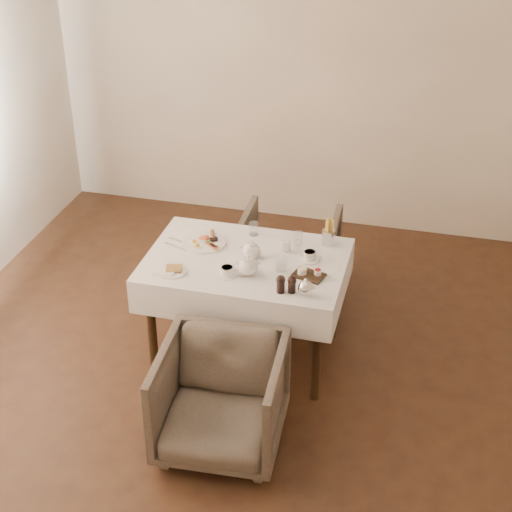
{
  "coord_description": "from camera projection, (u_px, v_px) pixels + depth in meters",
  "views": [
    {
      "loc": [
        1.09,
        -3.72,
        3.33
      ],
      "look_at": [
        0.04,
        0.38,
        0.82
      ],
      "focal_mm": 55.0,
      "sensor_mm": 36.0,
      "label": 1
    }
  ],
  "objects": [
    {
      "name": "armchair_near",
      "position": [
        221.0,
        399.0,
        4.49
      ],
      "size": [
        0.74,
        0.76,
        0.66
      ],
      "primitive_type": "imported",
      "rotation": [
        0.0,
        0.0,
        0.06
      ],
      "color": "#493F35",
      "rests_on": "ground"
    },
    {
      "name": "table",
      "position": [
        246.0,
        274.0,
        5.07
      ],
      "size": [
        1.28,
        0.88,
        0.75
      ],
      "color": "black",
      "rests_on": "ground"
    },
    {
      "name": "teacup_far",
      "position": [
        310.0,
        256.0,
        4.99
      ],
      "size": [
        0.13,
        0.13,
        0.06
      ],
      "rotation": [
        0.0,
        0.0,
        -0.36
      ],
      "color": "white",
      "rests_on": "table"
    },
    {
      "name": "silver_pot",
      "position": [
        306.0,
        287.0,
        4.62
      ],
      "size": [
        0.13,
        0.11,
        0.12
      ],
      "primitive_type": null,
      "rotation": [
        0.0,
        0.0,
        0.2
      ],
      "color": "white",
      "rests_on": "table"
    },
    {
      "name": "creamer",
      "position": [
        285.0,
        245.0,
        5.09
      ],
      "size": [
        0.08,
        0.08,
        0.07
      ],
      "primitive_type": "cylinder",
      "rotation": [
        0.0,
        0.0,
        0.32
      ],
      "color": "white",
      "rests_on": "table"
    },
    {
      "name": "glass_right",
      "position": [
        298.0,
        238.0,
        5.16
      ],
      "size": [
        0.07,
        0.07,
        0.09
      ],
      "primitive_type": "cylinder",
      "rotation": [
        0.0,
        0.0,
        0.21
      ],
      "color": "silver",
      "rests_on": "table"
    },
    {
      "name": "pepper_mill_left",
      "position": [
        281.0,
        284.0,
        4.65
      ],
      "size": [
        0.06,
        0.06,
        0.12
      ],
      "primitive_type": null,
      "rotation": [
        0.0,
        0.0,
        0.1
      ],
      "color": "black",
      "rests_on": "table"
    },
    {
      "name": "armchair_far",
      "position": [
        288.0,
        256.0,
        5.87
      ],
      "size": [
        0.73,
        0.75,
        0.66
      ],
      "primitive_type": "imported",
      "rotation": [
        0.0,
        0.0,
        3.17
      ],
      "color": "#493F35",
      "rests_on": "ground"
    },
    {
      "name": "condiment_board",
      "position": [
        309.0,
        274.0,
        4.83
      ],
      "size": [
        0.22,
        0.17,
        0.05
      ],
      "rotation": [
        0.0,
        0.0,
        -0.29
      ],
      "color": "black",
      "rests_on": "table"
    },
    {
      "name": "teapot_centre",
      "position": [
        252.0,
        249.0,
        5.0
      ],
      "size": [
        0.17,
        0.15,
        0.12
      ],
      "primitive_type": null,
      "rotation": [
        0.0,
        0.0,
        -0.21
      ],
      "color": "white",
      "rests_on": "table"
    },
    {
      "name": "glass_mid",
      "position": [
        281.0,
        263.0,
        4.87
      ],
      "size": [
        0.09,
        0.09,
        0.1
      ],
      "primitive_type": "cylinder",
      "rotation": [
        0.0,
        0.0,
        -0.29
      ],
      "color": "silver",
      "rests_on": "table"
    },
    {
      "name": "fries_cup",
      "position": [
        329.0,
        233.0,
        5.14
      ],
      "size": [
        0.09,
        0.09,
        0.18
      ],
      "rotation": [
        0.0,
        0.0,
        0.39
      ],
      "color": "silver",
      "rests_on": "table"
    },
    {
      "name": "breakfast_plate",
      "position": [
        205.0,
        242.0,
        5.19
      ],
      "size": [
        0.29,
        0.29,
        0.04
      ],
      "rotation": [
        0.0,
        0.0,
        -0.1
      ],
      "color": "white",
      "rests_on": "table"
    },
    {
      "name": "teapot_front",
      "position": [
        248.0,
        265.0,
        4.82
      ],
      "size": [
        0.21,
        0.2,
        0.14
      ],
      "primitive_type": null,
      "rotation": [
        0.0,
        0.0,
        0.43
      ],
      "color": "white",
      "rests_on": "table"
    },
    {
      "name": "side_plate",
      "position": [
        170.0,
        271.0,
        4.88
      ],
      "size": [
        0.2,
        0.19,
        0.02
      ],
      "rotation": [
        0.0,
        0.0,
        0.05
      ],
      "color": "white",
      "rests_on": "table"
    },
    {
      "name": "pepper_mill_right",
      "position": [
        292.0,
        284.0,
        4.65
      ],
      "size": [
        0.07,
        0.07,
        0.11
      ],
      "primitive_type": null,
      "rotation": [
        0.0,
        0.0,
        0.29
      ],
      "color": "black",
      "rests_on": "table"
    },
    {
      "name": "teacup_near",
      "position": [
        227.0,
        272.0,
        4.83
      ],
      "size": [
        0.12,
        0.12,
        0.06
      ],
      "rotation": [
        0.0,
        0.0,
        0.06
      ],
      "color": "white",
      "rests_on": "table"
    },
    {
      "name": "glass_left",
      "position": [
        254.0,
        229.0,
        5.27
      ],
      "size": [
        0.08,
        0.08,
        0.09
      ],
      "primitive_type": "cylinder",
      "rotation": [
        0.0,
        0.0,
        -0.25
      ],
      "color": "silver",
      "rests_on": "table"
    },
    {
      "name": "cutlery_knife",
      "position": [
        176.0,
        247.0,
        5.15
      ],
      "size": [
        0.18,
        0.08,
        0.0
      ],
      "primitive_type": "cube",
      "rotation": [
        0.0,
        0.0,
        1.2
      ],
      "color": "silver",
      "rests_on": "table"
    },
    {
      "name": "cutlery_fork",
      "position": [
        181.0,
        242.0,
        5.2
      ],
      "size": [
        0.2,
        0.08,
        0.0
      ],
      "primitive_type": "cube",
      "rotation": [
        0.0,
        0.0,
        1.24
      ],
      "color": "silver",
      "rests_on": "table"
    }
  ]
}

